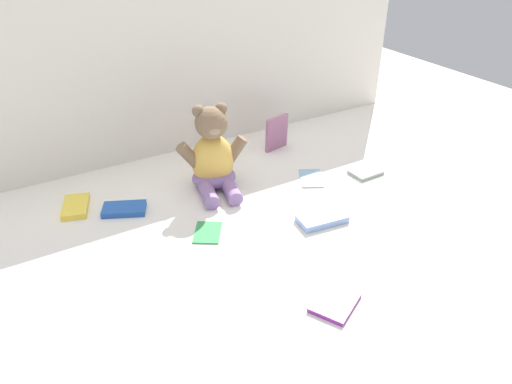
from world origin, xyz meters
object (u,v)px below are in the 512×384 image
Objects in this scene: book_case_5 at (366,172)px; book_case_6 at (311,178)px; book_case_2 at (335,302)px; book_case_3 at (124,209)px; book_case_7 at (322,219)px; teddy_bear at (213,158)px; book_case_0 at (208,232)px; book_case_4 at (76,207)px; book_case_1 at (277,133)px.

book_case_5 is 0.18m from book_case_6.
book_case_3 is at bearing -2.59° from book_case_2.
book_case_7 is (-0.29, -0.15, 0.00)m from book_case_5.
book_case_5 is (0.75, -0.18, -0.00)m from book_case_3.
teddy_bear is 0.50m from book_case_5.
book_case_0 is at bearing -118.61° from book_case_3.
book_case_3 is at bearing -20.75° from book_case_0.
teddy_bear reaches higher than book_case_0.
book_case_2 is at bearing 139.30° from book_case_4.
teddy_bear reaches higher than book_case_4.
book_case_2 is 0.90× the size of book_case_3.
book_case_0 is 0.43m from book_case_6.
book_case_1 is 1.07× the size of book_case_6.
book_case_6 is (-0.17, 0.06, -0.00)m from book_case_5.
book_case_0 is at bearing -137.30° from book_case_6.
book_case_2 is (0.13, -0.38, 0.00)m from book_case_0.
book_case_3 is at bearing -167.59° from teddy_bear.
book_case_7 is at bearing -100.84° from book_case_3.
teddy_bear is 0.38m from book_case_7.
book_case_4 is 0.89× the size of book_case_7.
teddy_bear is 2.20× the size of book_case_3.
book_case_3 is at bearing 179.89° from book_case_1.
book_case_1 is 1.13× the size of book_case_2.
book_case_7 is at bearing -119.04° from book_case_1.
book_case_2 is 0.67m from book_case_3.
book_case_5 is at bearing -143.75° from book_case_0.
book_case_2 is 0.56m from book_case_6.
book_case_0 is 1.01× the size of book_case_5.
teddy_bear is at bearing -173.31° from book_case_4.
book_case_3 is (-0.16, 0.22, 0.00)m from book_case_0.
book_case_4 is 0.71m from book_case_7.
teddy_bear is 0.42m from book_case_4.
book_case_2 is at bearing -91.46° from book_case_6.
book_case_2 is at bearing -129.65° from book_case_3.
book_case_1 is 0.72m from book_case_4.
book_case_6 is at bearing -107.19° from book_case_1.
book_case_7 is at bearing -89.75° from book_case_6.
teddy_bear is 0.32m from book_case_6.
teddy_bear reaches higher than book_case_6.
book_case_2 reaches higher than book_case_6.
book_case_1 is 1.26× the size of book_case_5.
book_case_4 reaches higher than book_case_6.
book_case_4 is 0.72m from book_case_6.
book_case_7 reaches higher than book_case_2.
book_case_4 is 0.90m from book_case_5.
book_case_7 reaches higher than book_case_4.
book_case_2 is (0.00, -0.60, -0.09)m from teddy_bear.
book_case_5 reaches higher than book_case_2.
book_case_0 is 0.32m from book_case_7.
book_case_4 is at bearing 79.28° from book_case_3.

